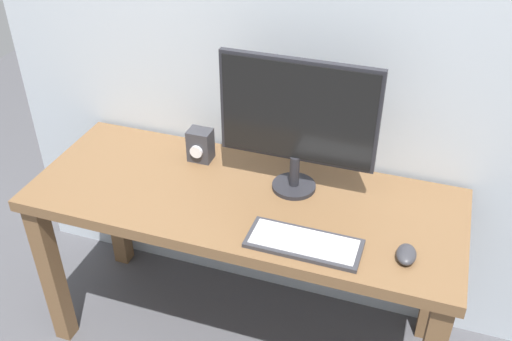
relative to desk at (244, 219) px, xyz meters
The scene contains 6 objects.
ground_plane 0.64m from the desk, ahead, with size 6.00×6.00×0.00m, color #4C4C51.
desk is the anchor object (origin of this frame).
monitor 0.45m from the desk, 34.93° to the left, with size 0.56×0.16×0.51m.
keyboard_primary 0.36m from the desk, 34.63° to the right, with size 0.38×0.15×0.02m.
mouse 0.63m from the desk, 14.11° to the right, with size 0.06×0.10×0.04m, color #333338.
audio_controller 0.35m from the desk, 144.25° to the left, with size 0.09×0.09×0.13m.
Camera 1 is at (0.58, -1.58, 2.01)m, focal length 40.60 mm.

